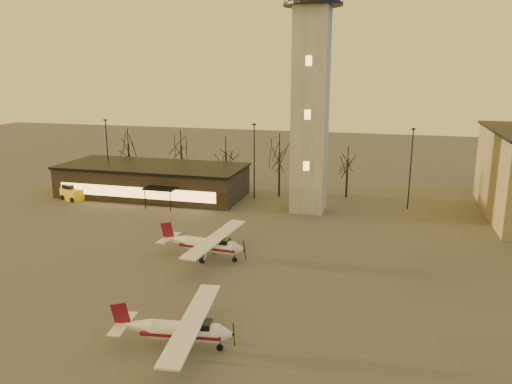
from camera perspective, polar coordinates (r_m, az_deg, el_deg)
ground at (r=35.13m, az=-2.33°, el=-15.26°), size 220.00×220.00×0.00m
control_tower at (r=59.97m, az=6.33°, el=13.06°), size 6.80×6.80×32.60m
terminal at (r=70.36m, az=-11.71°, el=1.33°), size 25.40×12.20×4.30m
light_poles at (r=61.99m, az=6.66°, el=2.92°), size 58.50×12.25×10.14m
tree_row at (r=73.02m, az=-3.47°, el=5.07°), size 37.20×9.20×8.80m
cessna_front at (r=32.68m, az=-7.86°, el=-15.80°), size 8.35×10.52×2.89m
cessna_rear at (r=46.37m, az=-5.03°, el=-6.40°), size 9.00×11.36×3.12m
service_cart at (r=71.35m, az=-20.23°, el=-0.20°), size 3.72×3.01×2.10m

